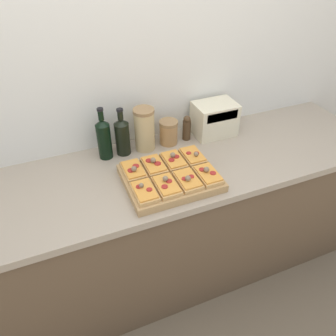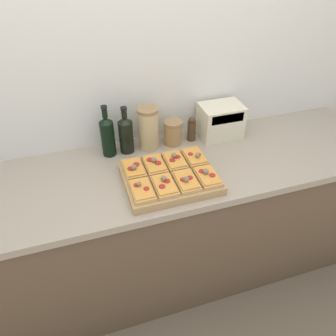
{
  "view_description": "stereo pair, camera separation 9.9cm",
  "coord_description": "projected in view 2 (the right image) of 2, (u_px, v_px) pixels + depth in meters",
  "views": [
    {
      "loc": [
        -0.45,
        -0.95,
        1.94
      ],
      "look_at": [
        0.04,
        0.24,
        0.95
      ],
      "focal_mm": 35.0,
      "sensor_mm": 36.0,
      "label": 1
    },
    {
      "loc": [
        -0.35,
        -0.99,
        1.94
      ],
      "look_at": [
        0.04,
        0.24,
        0.95
      ],
      "focal_mm": 35.0,
      "sensor_mm": 36.0,
      "label": 2
    }
  ],
  "objects": [
    {
      "name": "ground_plane",
      "position": [
        174.0,
        314.0,
        2.02
      ],
      "size": [
        12.0,
        12.0,
        0.0
      ],
      "primitive_type": "plane",
      "color": "brown"
    },
    {
      "name": "wall_back",
      "position": [
        136.0,
        78.0,
        1.76
      ],
      "size": [
        6.0,
        0.06,
        2.5
      ],
      "color": "silver",
      "rests_on": "ground_plane"
    },
    {
      "name": "kitchen_counter",
      "position": [
        158.0,
        227.0,
        1.98
      ],
      "size": [
        2.63,
        0.67,
        0.89
      ],
      "color": "brown",
      "rests_on": "ground_plane"
    },
    {
      "name": "cutting_board",
      "position": [
        170.0,
        178.0,
        1.62
      ],
      "size": [
        0.45,
        0.36,
        0.04
      ],
      "primitive_type": "cube",
      "color": "tan",
      "rests_on": "kitchen_counter"
    },
    {
      "name": "pizza_slice_back_left",
      "position": [
        134.0,
        169.0,
        1.63
      ],
      "size": [
        0.1,
        0.16,
        0.06
      ],
      "color": "tan",
      "rests_on": "cutting_board"
    },
    {
      "name": "pizza_slice_back_midleft",
      "position": [
        154.0,
        164.0,
        1.65
      ],
      "size": [
        0.1,
        0.16,
        0.06
      ],
      "color": "tan",
      "rests_on": "cutting_board"
    },
    {
      "name": "pizza_slice_back_midright",
      "position": [
        175.0,
        160.0,
        1.68
      ],
      "size": [
        0.1,
        0.16,
        0.06
      ],
      "color": "tan",
      "rests_on": "cutting_board"
    },
    {
      "name": "pizza_slice_back_right",
      "position": [
        195.0,
        157.0,
        1.71
      ],
      "size": [
        0.1,
        0.16,
        0.05
      ],
      "color": "tan",
      "rests_on": "cutting_board"
    },
    {
      "name": "pizza_slice_front_left",
      "position": [
        142.0,
        190.0,
        1.5
      ],
      "size": [
        0.1,
        0.16,
        0.05
      ],
      "color": "tan",
      "rests_on": "cutting_board"
    },
    {
      "name": "pizza_slice_front_midleft",
      "position": [
        164.0,
        185.0,
        1.52
      ],
      "size": [
        0.1,
        0.16,
        0.05
      ],
      "color": "tan",
      "rests_on": "cutting_board"
    },
    {
      "name": "pizza_slice_front_midright",
      "position": [
        186.0,
        181.0,
        1.55
      ],
      "size": [
        0.1,
        0.16,
        0.06
      ],
      "color": "tan",
      "rests_on": "cutting_board"
    },
    {
      "name": "pizza_slice_front_right",
      "position": [
        207.0,
        176.0,
        1.58
      ],
      "size": [
        0.1,
        0.16,
        0.06
      ],
      "color": "tan",
      "rests_on": "cutting_board"
    },
    {
      "name": "olive_oil_bottle",
      "position": [
        108.0,
        135.0,
        1.75
      ],
      "size": [
        0.08,
        0.08,
        0.29
      ],
      "color": "black",
      "rests_on": "kitchen_counter"
    },
    {
      "name": "wine_bottle",
      "position": [
        126.0,
        134.0,
        1.78
      ],
      "size": [
        0.08,
        0.08,
        0.27
      ],
      "color": "black",
      "rests_on": "kitchen_counter"
    },
    {
      "name": "grain_jar_tall",
      "position": [
        148.0,
        128.0,
        1.81
      ],
      "size": [
        0.12,
        0.12,
        0.25
      ],
      "color": "tan",
      "rests_on": "kitchen_counter"
    },
    {
      "name": "grain_jar_short",
      "position": [
        173.0,
        132.0,
        1.87
      ],
      "size": [
        0.11,
        0.11,
        0.14
      ],
      "color": "#AD7F4C",
      "rests_on": "kitchen_counter"
    },
    {
      "name": "pepper_mill",
      "position": [
        192.0,
        129.0,
        1.9
      ],
      "size": [
        0.05,
        0.05,
        0.15
      ],
      "color": "#47331E",
      "rests_on": "kitchen_counter"
    },
    {
      "name": "toaster_oven",
      "position": [
        220.0,
        121.0,
        1.92
      ],
      "size": [
        0.27,
        0.18,
        0.2
      ],
      "color": "beige",
      "rests_on": "kitchen_counter"
    }
  ]
}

